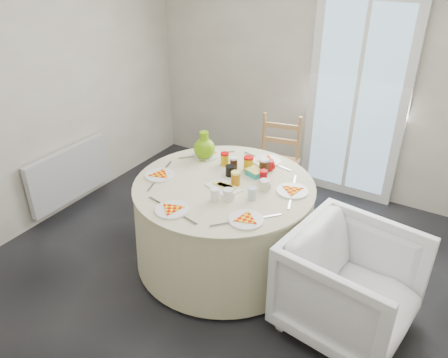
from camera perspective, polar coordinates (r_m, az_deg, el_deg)
The scene contains 14 objects.
floor at distance 3.71m, azimuth -0.21°, elevation -13.20°, with size 4.00×4.00×0.00m, color black.
wall_back at distance 4.73m, azimuth 12.81°, elevation 13.70°, with size 4.00×0.02×2.60m, color #BCB5A3.
wall_left at distance 4.32m, azimuth -23.97°, elevation 10.53°, with size 0.02×4.00×2.60m, color #BCB5A3.
glass_door at distance 4.65m, azimuth 16.95°, elevation 9.67°, with size 1.00×0.08×2.10m, color silver.
radiator at distance 4.72m, azimuth -19.44°, elevation 0.65°, with size 0.07×1.00×0.55m, color silver.
table at distance 3.72m, azimuth 0.00°, elevation -5.74°, with size 1.51×1.51×0.76m, color beige.
wooden_chair at distance 4.48m, azimuth 6.84°, elevation 1.95°, with size 0.42×0.40×0.95m, color #B2704F, non-canonical shape.
armchair at distance 3.23m, azimuth 16.21°, elevation -13.09°, with size 0.82×0.77×0.85m, color white.
place_settings at distance 3.51m, azimuth 0.00°, elevation -0.43°, with size 1.34×1.34×0.02m, color silver, non-canonical shape.
jar_cluster at distance 3.64m, azimuth 2.41°, elevation 1.66°, with size 0.48×0.24×0.14m, color #A96C18, non-canonical shape.
butter_tub at distance 3.63m, azimuth 3.99°, elevation 0.85°, with size 0.14×0.10×0.06m, color #1BA9A4.
green_pitcher at distance 3.88m, azimuth -2.58°, elevation 4.22°, with size 0.19×0.19×0.25m, color #619A09, non-canonical shape.
cheese_platter at distance 3.44m, azimuth -0.10°, elevation -1.00°, with size 0.27×0.17×0.03m, color white, non-canonical shape.
mugs_glasses at distance 3.44m, azimuth 2.40°, elevation -0.31°, with size 0.59×0.59×0.11m, color gray, non-canonical shape.
Camera 1 is at (1.43, -2.35, 2.49)m, focal length 35.00 mm.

